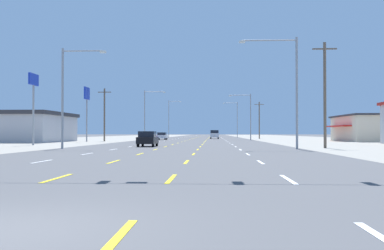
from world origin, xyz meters
TOP-DOWN VIEW (x-y plane):
  - ground_plane at (0.00, 66.00)m, footprint 572.00×572.00m
  - lot_apron_left at (-24.75, 66.00)m, footprint 28.00×440.00m
  - lot_apron_right at (24.75, 66.00)m, footprint 28.00×440.00m
  - lane_markings at (0.00, 104.50)m, footprint 10.64×227.60m
  - signal_span_wire at (-0.02, 9.99)m, footprint 26.60×0.53m
  - hatchback_inner_left_nearest at (-3.57, 37.18)m, footprint 1.72×3.90m
  - sedan_far_left_near at (-7.06, 62.40)m, footprint 1.80×4.50m
  - sedan_far_left_mid at (-7.06, 78.81)m, footprint 1.80×4.50m
  - suv_inner_right_midfar at (3.34, 93.15)m, footprint 1.98×4.90m
  - storefront_left_row_1 at (-24.18, 58.16)m, footprint 9.34×15.43m
  - storefront_right_row_2 at (29.22, 65.92)m, footprint 11.77×14.79m
  - pole_sign_left_row_1 at (-17.15, 41.47)m, footprint 0.24×2.32m
  - pole_sign_left_row_2 at (-16.87, 61.03)m, footprint 0.24×2.43m
  - streetlight_left_row_0 at (-9.73, 31.09)m, footprint 3.93×0.26m
  - streetlight_right_row_0 at (9.58, 31.09)m, footprint 5.00×0.26m
  - streetlight_left_row_1 at (-9.73, 76.38)m, footprint 4.12×0.26m
  - streetlight_right_row_1 at (9.68, 76.38)m, footprint 4.26×0.26m
  - streetlight_left_row_2 at (-9.82, 121.67)m, footprint 3.77×0.26m
  - streetlight_right_row_2 at (9.73, 121.67)m, footprint 4.33×0.26m
  - utility_pole_right_row_0 at (13.17, 33.67)m, footprint 2.20×0.26m
  - utility_pole_left_row_1 at (-14.68, 63.48)m, footprint 2.20×0.26m
  - utility_pole_right_row_2 at (13.78, 95.22)m, footprint 2.20×0.26m

SIDE VIEW (x-z plane):
  - ground_plane at x=0.00m, z-range 0.00..0.00m
  - lot_apron_left at x=-24.75m, z-range 0.00..0.01m
  - lot_apron_right at x=24.75m, z-range 0.00..0.01m
  - lane_markings at x=0.00m, z-range 0.00..0.01m
  - sedan_far_left_near at x=-7.06m, z-range 0.03..1.49m
  - sedan_far_left_mid at x=-7.06m, z-range 0.03..1.49m
  - hatchback_inner_left_nearest at x=-3.57m, z-range 0.01..1.55m
  - suv_inner_right_midfar at x=3.34m, z-range 0.04..2.02m
  - storefront_right_row_2 at x=29.22m, z-range 0.02..4.31m
  - storefront_left_row_1 at x=-24.18m, z-range 0.03..4.51m
  - utility_pole_right_row_2 at x=13.78m, z-range 0.19..8.79m
  - utility_pole_left_row_1 at x=-14.68m, z-range 0.19..8.81m
  - utility_pole_right_row_0 at x=13.17m, z-range 0.20..9.82m
  - streetlight_left_row_0 at x=-9.73m, z-range 0.73..9.54m
  - streetlight_right_row_1 at x=9.68m, z-range 0.77..9.57m
  - signal_span_wire at x=-0.02m, z-range 0.93..9.90m
  - streetlight_left_row_1 at x=-9.73m, z-range 0.77..10.29m
  - streetlight_right_row_0 at x=9.58m, z-range 0.87..10.43m
  - streetlight_right_row_2 at x=9.73m, z-range 0.81..11.26m
  - pole_sign_left_row_1 at x=-17.15m, z-range 2.12..10.15m
  - streetlight_left_row_2 at x=-9.82m, z-range 0.75..11.73m
  - pole_sign_left_row_2 at x=-16.87m, z-range 2.37..10.94m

